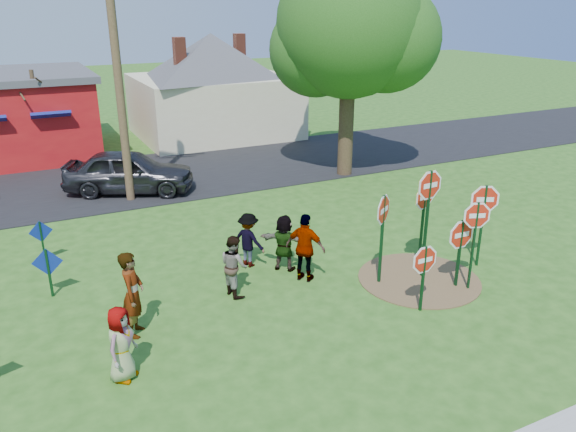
{
  "coord_description": "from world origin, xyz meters",
  "views": [
    {
      "loc": [
        -4.51,
        -11.39,
        6.85
      ],
      "look_at": [
        1.71,
        1.18,
        1.53
      ],
      "focal_mm": 35.0,
      "sensor_mm": 36.0,
      "label": 1
    }
  ],
  "objects_px": {
    "stop_sign_c": "(476,226)",
    "stop_sign_d": "(424,204)",
    "suv": "(129,171)",
    "leafy_tree": "(353,32)",
    "person_a": "(121,344)",
    "stop_sign_b": "(429,197)",
    "utility_pole": "(116,60)",
    "stop_sign_a": "(424,265)",
    "person_b": "(133,294)"
  },
  "relations": [
    {
      "from": "stop_sign_c",
      "to": "person_b",
      "type": "bearing_deg",
      "value": -171.67
    },
    {
      "from": "stop_sign_d",
      "to": "utility_pole",
      "type": "distance_m",
      "value": 11.45
    },
    {
      "from": "person_a",
      "to": "suv",
      "type": "bearing_deg",
      "value": 28.75
    },
    {
      "from": "stop_sign_b",
      "to": "suv",
      "type": "xyz_separation_m",
      "value": [
        -5.5,
        10.65,
        -1.4
      ]
    },
    {
      "from": "person_a",
      "to": "leafy_tree",
      "type": "distance_m",
      "value": 15.96
    },
    {
      "from": "leafy_tree",
      "to": "person_b",
      "type": "bearing_deg",
      "value": -141.67
    },
    {
      "from": "person_a",
      "to": "person_b",
      "type": "bearing_deg",
      "value": 20.59
    },
    {
      "from": "stop_sign_a",
      "to": "suv",
      "type": "xyz_separation_m",
      "value": [
        -4.33,
        12.05,
        -0.34
      ]
    },
    {
      "from": "stop_sign_a",
      "to": "person_a",
      "type": "height_order",
      "value": "stop_sign_a"
    },
    {
      "from": "stop_sign_a",
      "to": "utility_pole",
      "type": "relative_size",
      "value": 0.19
    },
    {
      "from": "stop_sign_a",
      "to": "person_b",
      "type": "relative_size",
      "value": 0.91
    },
    {
      "from": "stop_sign_a",
      "to": "stop_sign_d",
      "type": "xyz_separation_m",
      "value": [
        1.65,
        2.11,
        0.56
      ]
    },
    {
      "from": "stop_sign_a",
      "to": "stop_sign_b",
      "type": "distance_m",
      "value": 2.11
    },
    {
      "from": "utility_pole",
      "to": "leafy_tree",
      "type": "bearing_deg",
      "value": -4.14
    },
    {
      "from": "stop_sign_b",
      "to": "suv",
      "type": "height_order",
      "value": "stop_sign_b"
    },
    {
      "from": "stop_sign_d",
      "to": "stop_sign_a",
      "type": "bearing_deg",
      "value": -140.55
    },
    {
      "from": "stop_sign_d",
      "to": "person_b",
      "type": "height_order",
      "value": "stop_sign_d"
    },
    {
      "from": "stop_sign_b",
      "to": "stop_sign_d",
      "type": "relative_size",
      "value": 1.26
    },
    {
      "from": "stop_sign_b",
      "to": "leafy_tree",
      "type": "bearing_deg",
      "value": 65.06
    },
    {
      "from": "stop_sign_c",
      "to": "person_a",
      "type": "bearing_deg",
      "value": -161.15
    },
    {
      "from": "utility_pole",
      "to": "leafy_tree",
      "type": "xyz_separation_m",
      "value": [
        9.04,
        -0.65,
        0.74
      ]
    },
    {
      "from": "person_a",
      "to": "suv",
      "type": "relative_size",
      "value": 0.32
    },
    {
      "from": "stop_sign_a",
      "to": "person_b",
      "type": "height_order",
      "value": "person_b"
    },
    {
      "from": "stop_sign_b",
      "to": "stop_sign_c",
      "type": "relative_size",
      "value": 1.24
    },
    {
      "from": "person_a",
      "to": "suv",
      "type": "distance_m",
      "value": 11.82
    },
    {
      "from": "person_b",
      "to": "utility_pole",
      "type": "xyz_separation_m",
      "value": [
        1.76,
        9.19,
        4.07
      ]
    },
    {
      "from": "stop_sign_c",
      "to": "person_a",
      "type": "xyz_separation_m",
      "value": [
        -8.61,
        0.18,
        -0.97
      ]
    },
    {
      "from": "stop_sign_d",
      "to": "leafy_tree",
      "type": "height_order",
      "value": "leafy_tree"
    },
    {
      "from": "leafy_tree",
      "to": "stop_sign_a",
      "type": "bearing_deg",
      "value": -113.28
    },
    {
      "from": "stop_sign_a",
      "to": "person_a",
      "type": "xyz_separation_m",
      "value": [
        -6.83,
        0.49,
        -0.43
      ]
    },
    {
      "from": "stop_sign_a",
      "to": "leafy_tree",
      "type": "relative_size",
      "value": 0.2
    },
    {
      "from": "person_a",
      "to": "stop_sign_b",
      "type": "bearing_deg",
      "value": -42.55
    },
    {
      "from": "person_b",
      "to": "stop_sign_c",
      "type": "bearing_deg",
      "value": -77.5
    },
    {
      "from": "suv",
      "to": "leafy_tree",
      "type": "bearing_deg",
      "value": -75.2
    },
    {
      "from": "stop_sign_b",
      "to": "utility_pole",
      "type": "relative_size",
      "value": 0.32
    },
    {
      "from": "leafy_tree",
      "to": "stop_sign_c",
      "type": "bearing_deg",
      "value": -105.05
    },
    {
      "from": "leafy_tree",
      "to": "stop_sign_d",
      "type": "bearing_deg",
      "value": -108.89
    },
    {
      "from": "stop_sign_c",
      "to": "suv",
      "type": "bearing_deg",
      "value": 137.56
    },
    {
      "from": "stop_sign_c",
      "to": "stop_sign_d",
      "type": "distance_m",
      "value": 1.8
    },
    {
      "from": "person_a",
      "to": "utility_pole",
      "type": "relative_size",
      "value": 0.16
    },
    {
      "from": "stop_sign_a",
      "to": "person_b",
      "type": "distance_m",
      "value": 6.58
    },
    {
      "from": "stop_sign_a",
      "to": "person_a",
      "type": "bearing_deg",
      "value": 175.14
    },
    {
      "from": "stop_sign_a",
      "to": "stop_sign_c",
      "type": "distance_m",
      "value": 1.89
    },
    {
      "from": "stop_sign_d",
      "to": "suv",
      "type": "xyz_separation_m",
      "value": [
        -5.97,
        9.94,
        -0.91
      ]
    },
    {
      "from": "person_a",
      "to": "person_b",
      "type": "height_order",
      "value": "person_b"
    },
    {
      "from": "stop_sign_b",
      "to": "stop_sign_c",
      "type": "bearing_deg",
      "value": -65.6
    },
    {
      "from": "person_b",
      "to": "utility_pole",
      "type": "distance_m",
      "value": 10.21
    },
    {
      "from": "stop_sign_c",
      "to": "leafy_tree",
      "type": "height_order",
      "value": "leafy_tree"
    },
    {
      "from": "stop_sign_a",
      "to": "leafy_tree",
      "type": "height_order",
      "value": "leafy_tree"
    },
    {
      "from": "stop_sign_c",
      "to": "person_a",
      "type": "distance_m",
      "value": 8.66
    }
  ]
}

